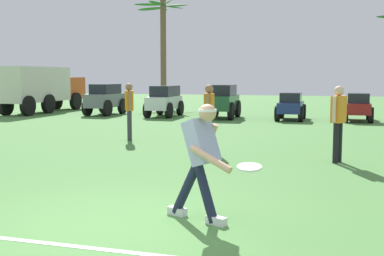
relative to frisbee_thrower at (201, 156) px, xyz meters
name	(u,v)px	position (x,y,z in m)	size (l,w,h in m)	color
ground_plane	(100,230)	(-1.02, -0.65, -0.80)	(80.00, 80.00, 0.00)	#4A7F3D
field_line_paint	(74,246)	(-1.02, -1.22, -0.80)	(26.70, 0.08, 0.01)	white
frisbee_thrower	(201,156)	(0.00, 0.00, 0.00)	(0.96, 0.72, 1.43)	#191E38
frisbee_in_flight	(249,167)	(0.67, -0.51, -0.01)	(0.29, 0.29, 0.06)	white
teammate_near_sideline	(209,112)	(-1.27, 5.27, 0.14)	(0.23, 0.50, 1.56)	silver
teammate_midfield	(129,106)	(-3.87, 6.60, 0.14)	(0.34, 0.46, 1.56)	#33333D
teammate_deep	(338,117)	(1.59, 4.64, 0.14)	(0.32, 0.48, 1.56)	black
parked_car_slot_a	(105,99)	(-8.58, 14.48, -0.06)	(1.17, 2.36, 1.40)	slate
parked_car_slot_b	(165,100)	(-5.66, 14.38, -0.08)	(1.20, 2.43, 1.34)	silver
parked_car_slot_c	(223,101)	(-2.98, 14.19, -0.06)	(1.21, 2.37, 1.40)	#235133
parked_car_slot_d	(291,106)	(-0.19, 14.24, -0.24)	(1.08, 2.20, 1.10)	navy
parked_car_slot_e	(358,107)	(2.38, 14.47, -0.24)	(1.11, 2.21, 1.10)	maroon
box_truck	(44,87)	(-12.18, 15.08, 0.43)	(1.49, 5.92, 2.20)	#CC4C19
palm_tree_far_left	(163,42)	(-8.69, 22.57, 3.05)	(3.54, 3.51, 6.44)	brown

